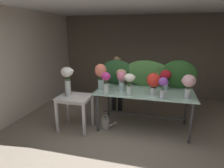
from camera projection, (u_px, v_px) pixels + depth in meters
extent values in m
plane|color=gray|center=(133.00, 116.00, 4.88)|extent=(8.51, 8.51, 0.00)
cube|color=#706656|center=(143.00, 56.00, 6.33)|extent=(5.58, 0.12, 2.65)
cube|color=beige|center=(35.00, 61.00, 5.21)|extent=(0.12, 3.99, 2.65)
cube|color=silver|center=(137.00, 4.00, 4.15)|extent=(5.70, 3.99, 0.12)
cube|color=#ADD6C7|center=(144.00, 91.00, 4.08)|extent=(2.08, 1.03, 0.02)
cylinder|color=#4C4C51|center=(98.00, 113.00, 4.04)|extent=(0.05, 0.05, 0.85)
sphere|color=#4C4C51|center=(98.00, 130.00, 4.15)|extent=(0.07, 0.07, 0.07)
cylinder|color=#4C4C51|center=(191.00, 123.00, 3.58)|extent=(0.05, 0.05, 0.85)
sphere|color=#4C4C51|center=(189.00, 142.00, 3.69)|extent=(0.07, 0.07, 0.07)
cylinder|color=#4C4C51|center=(108.00, 100.00, 4.82)|extent=(0.05, 0.05, 0.85)
sphere|color=#4C4C51|center=(108.00, 114.00, 4.93)|extent=(0.07, 0.07, 0.07)
cylinder|color=#4C4C51|center=(186.00, 107.00, 4.36)|extent=(0.05, 0.05, 0.85)
sphere|color=#4C4C51|center=(184.00, 123.00, 4.47)|extent=(0.07, 0.07, 0.07)
cylinder|color=#4C4C51|center=(143.00, 115.00, 4.24)|extent=(1.88, 0.03, 0.03)
cube|color=white|center=(74.00, 97.00, 4.06)|extent=(0.70, 0.58, 0.03)
cube|color=white|center=(75.00, 99.00, 4.07)|extent=(0.64, 0.52, 0.06)
cube|color=white|center=(57.00, 117.00, 4.00)|extent=(0.05, 0.05, 0.74)
cube|color=white|center=(84.00, 120.00, 3.85)|extent=(0.05, 0.05, 0.74)
cube|color=white|center=(68.00, 108.00, 4.47)|extent=(0.05, 0.05, 0.74)
cube|color=white|center=(93.00, 110.00, 4.32)|extent=(0.05, 0.05, 0.74)
cylinder|color=#232328|center=(114.00, 96.00, 5.18)|extent=(0.12, 0.12, 0.79)
cylinder|color=#232328|center=(120.00, 97.00, 5.14)|extent=(0.12, 0.12, 0.79)
cube|color=silver|center=(117.00, 73.00, 4.99)|extent=(0.42, 0.22, 0.53)
cube|color=#192833|center=(116.00, 76.00, 4.89)|extent=(0.36, 0.02, 0.65)
cylinder|color=tan|center=(108.00, 73.00, 5.05)|extent=(0.09, 0.09, 0.55)
cylinder|color=tan|center=(127.00, 74.00, 4.93)|extent=(0.09, 0.09, 0.55)
sphere|color=tan|center=(117.00, 60.00, 4.89)|extent=(0.20, 0.20, 0.20)
ellipsoid|color=black|center=(117.00, 57.00, 4.89)|extent=(0.15, 0.15, 0.09)
ellipsoid|color=#28562D|center=(117.00, 72.00, 4.55)|extent=(0.80, 0.26, 0.60)
ellipsoid|color=#477F3D|center=(146.00, 73.00, 4.38)|extent=(1.08, 0.21, 0.61)
ellipsoid|color=#2D6028|center=(178.00, 74.00, 4.20)|extent=(0.79, 0.24, 0.64)
cylinder|color=silver|center=(121.00, 83.00, 4.40)|extent=(0.11, 0.11, 0.19)
cylinder|color=#9EBCB2|center=(121.00, 85.00, 4.41)|extent=(0.11, 0.11, 0.08)
cylinder|color=#2D6028|center=(122.00, 81.00, 4.37)|extent=(0.01, 0.01, 0.26)
cylinder|color=#2D6028|center=(121.00, 80.00, 4.41)|extent=(0.01, 0.01, 0.26)
cylinder|color=#2D6028|center=(120.00, 81.00, 4.37)|extent=(0.01, 0.01, 0.26)
ellipsoid|color=#F4B78E|center=(121.00, 73.00, 4.34)|extent=(0.24, 0.24, 0.17)
sphere|color=#F4B78E|center=(125.00, 72.00, 4.33)|extent=(0.08, 0.08, 0.08)
ellipsoid|color=#28562D|center=(120.00, 78.00, 4.38)|extent=(0.07, 0.11, 0.03)
cylinder|color=silver|center=(165.00, 85.00, 4.15)|extent=(0.13, 0.13, 0.20)
cylinder|color=#9EBCB2|center=(165.00, 88.00, 4.17)|extent=(0.12, 0.12, 0.09)
cylinder|color=#477F3D|center=(166.00, 83.00, 4.13)|extent=(0.01, 0.01, 0.27)
cylinder|color=#477F3D|center=(165.00, 83.00, 4.16)|extent=(0.01, 0.01, 0.27)
cylinder|color=#477F3D|center=(165.00, 83.00, 4.13)|extent=(0.01, 0.01, 0.27)
ellipsoid|color=red|center=(166.00, 75.00, 4.09)|extent=(0.23, 0.23, 0.20)
sphere|color=red|center=(162.00, 76.00, 4.13)|extent=(0.10, 0.10, 0.10)
cylinder|color=silver|center=(122.00, 87.00, 4.05)|extent=(0.11, 0.11, 0.20)
cylinder|color=#9EBCB2|center=(122.00, 89.00, 4.06)|extent=(0.10, 0.10, 0.08)
cylinder|color=#477F3D|center=(123.00, 85.00, 4.03)|extent=(0.01, 0.01, 0.26)
cylinder|color=#477F3D|center=(121.00, 85.00, 4.05)|extent=(0.01, 0.01, 0.26)
cylinder|color=#477F3D|center=(121.00, 85.00, 4.03)|extent=(0.01, 0.01, 0.26)
ellipsoid|color=pink|center=(122.00, 76.00, 3.99)|extent=(0.20, 0.20, 0.21)
sphere|color=pink|center=(119.00, 75.00, 3.99)|extent=(0.06, 0.06, 0.06)
sphere|color=pink|center=(125.00, 78.00, 3.97)|extent=(0.08, 0.08, 0.08)
cylinder|color=silver|center=(106.00, 89.00, 3.85)|extent=(0.11, 0.11, 0.22)
cylinder|color=#9EBCB2|center=(106.00, 92.00, 3.86)|extent=(0.10, 0.10, 0.09)
cylinder|color=#387033|center=(107.00, 86.00, 3.83)|extent=(0.01, 0.01, 0.31)
cylinder|color=#387033|center=(106.00, 86.00, 3.85)|extent=(0.01, 0.01, 0.31)
cylinder|color=#387033|center=(105.00, 86.00, 3.83)|extent=(0.01, 0.01, 0.31)
cylinder|color=#387033|center=(106.00, 86.00, 3.81)|extent=(0.01, 0.01, 0.31)
ellipsoid|color=#D1338E|center=(106.00, 76.00, 3.78)|extent=(0.19, 0.19, 0.16)
sphere|color=#D1338E|center=(103.00, 77.00, 3.81)|extent=(0.06, 0.06, 0.06)
sphere|color=#D1338E|center=(109.00, 77.00, 3.79)|extent=(0.06, 0.06, 0.06)
cylinder|color=silver|center=(101.00, 85.00, 4.14)|extent=(0.13, 0.13, 0.22)
cylinder|color=#9EBCB2|center=(101.00, 87.00, 4.16)|extent=(0.12, 0.12, 0.09)
cylinder|color=#387033|center=(102.00, 82.00, 4.12)|extent=(0.01, 0.01, 0.34)
cylinder|color=#387033|center=(101.00, 82.00, 4.14)|extent=(0.01, 0.01, 0.34)
cylinder|color=#387033|center=(99.00, 82.00, 4.13)|extent=(0.01, 0.01, 0.34)
cylinder|color=#387033|center=(101.00, 82.00, 4.10)|extent=(0.01, 0.01, 0.34)
ellipsoid|color=#EF7A60|center=(101.00, 70.00, 4.06)|extent=(0.25, 0.25, 0.28)
sphere|color=#EF7A60|center=(97.00, 69.00, 4.06)|extent=(0.07, 0.07, 0.07)
cylinder|color=silver|center=(187.00, 94.00, 3.61)|extent=(0.12, 0.12, 0.19)
cylinder|color=#9EBCB2|center=(187.00, 96.00, 3.62)|extent=(0.11, 0.11, 0.08)
cylinder|color=#2D6028|center=(189.00, 91.00, 3.59)|extent=(0.01, 0.01, 0.27)
cylinder|color=#2D6028|center=(187.00, 91.00, 3.62)|extent=(0.01, 0.01, 0.27)
cylinder|color=#2D6028|center=(187.00, 91.00, 3.58)|extent=(0.01, 0.01, 0.27)
ellipsoid|color=#EFB2BC|center=(189.00, 81.00, 3.54)|extent=(0.25, 0.25, 0.23)
sphere|color=#EFB2BC|center=(183.00, 81.00, 3.56)|extent=(0.07, 0.07, 0.07)
cylinder|color=silver|center=(162.00, 94.00, 3.59)|extent=(0.09, 0.09, 0.17)
cylinder|color=#9EBCB2|center=(162.00, 97.00, 3.60)|extent=(0.08, 0.08, 0.07)
cylinder|color=#2D6028|center=(163.00, 91.00, 3.57)|extent=(0.01, 0.01, 0.28)
cylinder|color=#2D6028|center=(162.00, 91.00, 3.58)|extent=(0.01, 0.01, 0.28)
cylinder|color=#2D6028|center=(162.00, 91.00, 3.56)|extent=(0.01, 0.01, 0.28)
ellipsoid|color=purple|center=(163.00, 82.00, 3.52)|extent=(0.17, 0.17, 0.16)
sphere|color=purple|center=(161.00, 80.00, 3.53)|extent=(0.05, 0.05, 0.05)
sphere|color=purple|center=(167.00, 83.00, 3.53)|extent=(0.05, 0.05, 0.05)
cylinder|color=silver|center=(129.00, 91.00, 3.76)|extent=(0.10, 0.10, 0.19)
cylinder|color=#9EBCB2|center=(129.00, 93.00, 3.77)|extent=(0.09, 0.09, 0.08)
cylinder|color=#387033|center=(130.00, 88.00, 3.74)|extent=(0.01, 0.01, 0.31)
cylinder|color=#387033|center=(130.00, 87.00, 3.76)|extent=(0.01, 0.01, 0.31)
cylinder|color=#387033|center=(128.00, 87.00, 3.75)|extent=(0.01, 0.01, 0.31)
cylinder|color=#387033|center=(129.00, 88.00, 3.72)|extent=(0.01, 0.01, 0.31)
ellipsoid|color=white|center=(129.00, 78.00, 3.69)|extent=(0.22, 0.22, 0.16)
sphere|color=white|center=(126.00, 79.00, 3.73)|extent=(0.05, 0.05, 0.05)
sphere|color=white|center=(134.00, 77.00, 3.68)|extent=(0.05, 0.05, 0.05)
ellipsoid|color=#2D6028|center=(128.00, 85.00, 3.72)|extent=(0.06, 0.11, 0.03)
cylinder|color=silver|center=(153.00, 91.00, 3.82)|extent=(0.13, 0.13, 0.16)
cylinder|color=#9EBCB2|center=(153.00, 93.00, 3.83)|extent=(0.12, 0.12, 0.07)
cylinder|color=#477F3D|center=(154.00, 89.00, 3.80)|extent=(0.01, 0.01, 0.21)
cylinder|color=#477F3D|center=(153.00, 89.00, 3.83)|extent=(0.01, 0.01, 0.21)
cylinder|color=#477F3D|center=(152.00, 89.00, 3.81)|extent=(0.01, 0.01, 0.21)
cylinder|color=#477F3D|center=(153.00, 89.00, 3.79)|extent=(0.01, 0.01, 0.21)
ellipsoid|color=red|center=(154.00, 80.00, 3.75)|extent=(0.27, 0.27, 0.29)
sphere|color=red|center=(150.00, 80.00, 3.78)|extent=(0.07, 0.07, 0.07)
sphere|color=red|center=(157.00, 80.00, 3.77)|extent=(0.10, 0.10, 0.10)
ellipsoid|color=#2D6028|center=(155.00, 86.00, 3.80)|extent=(0.11, 0.06, 0.03)
cylinder|color=silver|center=(68.00, 88.00, 4.04)|extent=(0.12, 0.12, 0.34)
cylinder|color=#9EBCB2|center=(68.00, 92.00, 4.07)|extent=(0.11, 0.11, 0.14)
cylinder|color=#2D6028|center=(69.00, 85.00, 4.01)|extent=(0.01, 0.01, 0.45)
cylinder|color=#2D6028|center=(68.00, 85.00, 4.04)|extent=(0.01, 0.01, 0.45)
cylinder|color=#2D6028|center=(66.00, 85.00, 4.03)|extent=(0.01, 0.01, 0.45)
cylinder|color=#2D6028|center=(67.00, 85.00, 4.01)|extent=(0.01, 0.01, 0.45)
ellipsoid|color=white|center=(67.00, 72.00, 3.95)|extent=(0.26, 0.26, 0.21)
sphere|color=white|center=(72.00, 71.00, 3.91)|extent=(0.08, 0.08, 0.08)
ellipsoid|color=#477F3D|center=(69.00, 80.00, 4.00)|extent=(0.09, 0.10, 0.03)
cylinder|color=#B7B2A8|center=(105.00, 124.00, 4.22)|extent=(0.18, 0.18, 0.24)
cylinder|color=#B7B2A8|center=(113.00, 124.00, 4.18)|extent=(0.18, 0.04, 0.14)
torus|color=#B7B2A8|center=(105.00, 117.00, 4.18)|extent=(0.13, 0.02, 0.13)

